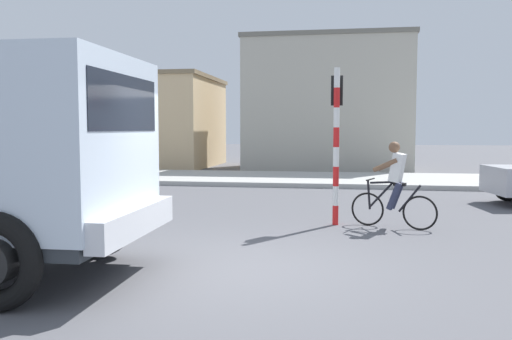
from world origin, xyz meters
TOP-DOWN VIEW (x-y plane):
  - ground_plane at (0.00, 0.00)m, footprint 120.00×120.00m
  - sidewalk_far at (0.00, 12.87)m, footprint 80.00×5.00m
  - cyclist at (2.40, 3.48)m, footprint 1.64×0.72m
  - traffic_light_pole at (1.25, 3.73)m, footprint 0.24×0.43m
  - pedestrian_near_kerb at (-5.41, 8.60)m, footprint 0.34×0.22m
  - building_corner_left at (-9.90, 19.76)m, footprint 9.15×6.91m
  - building_mid_block at (0.57, 19.27)m, footprint 7.84×5.50m

SIDE VIEW (x-z plane):
  - ground_plane at x=0.00m, z-range 0.00..0.00m
  - sidewalk_far at x=0.00m, z-range 0.00..0.16m
  - pedestrian_near_kerb at x=-5.41m, z-range 0.04..1.66m
  - cyclist at x=2.40m, z-range 0.00..1.72m
  - traffic_light_pole at x=1.25m, z-range 0.47..3.67m
  - building_corner_left at x=-9.90m, z-range 0.00..4.67m
  - building_mid_block at x=0.57m, z-range 0.00..6.28m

